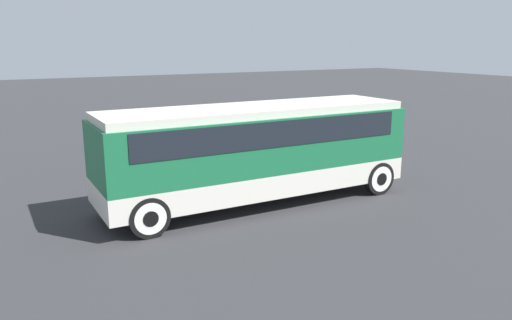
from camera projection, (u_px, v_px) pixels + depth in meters
The scene contains 4 objects.
ground_plane at pixel (256, 202), 15.27m from camera, with size 120.00×120.00×0.00m, color #2D2D30.
tour_bus at pixel (259, 145), 14.91m from camera, with size 9.43×2.64×2.95m.
parked_car_near at pixel (218, 128), 24.29m from camera, with size 4.33×1.92×1.38m.
parked_car_mid at pixel (266, 142), 21.02m from camera, with size 4.66×1.97×1.36m.
Camera 1 is at (-7.07, -12.73, 4.78)m, focal length 35.00 mm.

